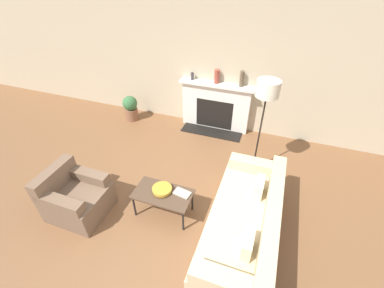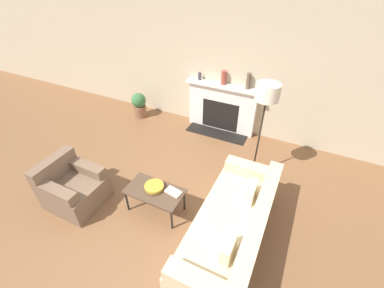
{
  "view_description": "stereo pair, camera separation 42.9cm",
  "coord_description": "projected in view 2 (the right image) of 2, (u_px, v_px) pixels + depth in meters",
  "views": [
    {
      "loc": [
        1.12,
        -2.17,
        3.42
      ],
      "look_at": [
        -0.22,
        1.59,
        0.45
      ],
      "focal_mm": 24.0,
      "sensor_mm": 36.0,
      "label": 1
    },
    {
      "loc": [
        1.51,
        -2.0,
        3.42
      ],
      "look_at": [
        -0.22,
        1.59,
        0.45
      ],
      "focal_mm": 24.0,
      "sensor_mm": 36.0,
      "label": 2
    }
  ],
  "objects": [
    {
      "name": "ground_plane",
      "position": [
        161.0,
        225.0,
        4.02
      ],
      "size": [
        18.0,
        18.0,
        0.0
      ],
      "primitive_type": "plane",
      "color": "brown"
    },
    {
      "name": "wall_back",
      "position": [
        234.0,
        69.0,
        5.44
      ],
      "size": [
        18.0,
        0.06,
        2.9
      ],
      "color": "#BCAD8E",
      "rests_on": "ground_plane"
    },
    {
      "name": "fireplace",
      "position": [
        222.0,
        108.0,
        5.93
      ],
      "size": [
        1.69,
        0.59,
        1.13
      ],
      "color": "silver",
      "rests_on": "ground_plane"
    },
    {
      "name": "couch",
      "position": [
        232.0,
        228.0,
        3.62
      ],
      "size": [
        0.93,
        2.24,
        0.78
      ],
      "rotation": [
        0.0,
        0.0,
        -1.57
      ],
      "color": "#CCB78E",
      "rests_on": "ground_plane"
    },
    {
      "name": "armchair_near",
      "position": [
        73.0,
        188.0,
        4.24
      ],
      "size": [
        0.86,
        0.79,
        0.8
      ],
      "rotation": [
        0.0,
        0.0,
        1.57
      ],
      "color": "brown",
      "rests_on": "ground_plane"
    },
    {
      "name": "coffee_table",
      "position": [
        155.0,
        192.0,
        4.03
      ],
      "size": [
        0.91,
        0.49,
        0.45
      ],
      "color": "#4C3828",
      "rests_on": "ground_plane"
    },
    {
      "name": "bowl",
      "position": [
        154.0,
        187.0,
        4.01
      ],
      "size": [
        0.31,
        0.31,
        0.07
      ],
      "color": "#BC8E2D",
      "rests_on": "coffee_table"
    },
    {
      "name": "book",
      "position": [
        173.0,
        192.0,
        3.96
      ],
      "size": [
        0.28,
        0.19,
        0.02
      ],
      "rotation": [
        0.0,
        0.0,
        -0.16
      ],
      "color": "#B2A893",
      "rests_on": "coffee_table"
    },
    {
      "name": "floor_lamp",
      "position": [
        266.0,
        100.0,
        4.01
      ],
      "size": [
        0.38,
        0.38,
        1.85
      ],
      "color": "black",
      "rests_on": "ground_plane"
    },
    {
      "name": "mantel_vase_left",
      "position": [
        200.0,
        76.0,
        5.74
      ],
      "size": [
        0.07,
        0.07,
        0.16
      ],
      "color": "#3D383D",
      "rests_on": "fireplace"
    },
    {
      "name": "mantel_vase_center_left",
      "position": [
        224.0,
        78.0,
        5.51
      ],
      "size": [
        0.12,
        0.12,
        0.3
      ],
      "color": "brown",
      "rests_on": "fireplace"
    },
    {
      "name": "mantel_vase_center_right",
      "position": [
        248.0,
        81.0,
        5.31
      ],
      "size": [
        0.09,
        0.09,
        0.34
      ],
      "color": "brown",
      "rests_on": "fireplace"
    },
    {
      "name": "potted_plant",
      "position": [
        139.0,
        105.0,
        6.52
      ],
      "size": [
        0.36,
        0.36,
        0.63
      ],
      "color": "brown",
      "rests_on": "ground_plane"
    }
  ]
}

